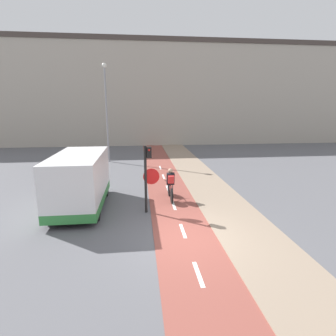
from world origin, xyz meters
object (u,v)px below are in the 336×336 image
at_px(cyclist_near, 170,185).
at_px(traffic_light_pole, 148,172).
at_px(van, 80,182).
at_px(street_lamp_far, 106,104).

bearing_deg(cyclist_near, traffic_light_pole, -128.32).
xyz_separation_m(traffic_light_pole, van, (-2.91, 0.85, -0.59)).
xyz_separation_m(cyclist_near, van, (-4.02, -0.56, 0.45)).
xyz_separation_m(traffic_light_pole, street_lamp_far, (-2.78, 10.82, 2.78)).
relative_size(street_lamp_far, cyclist_near, 4.34).
height_order(traffic_light_pole, cyclist_near, traffic_light_pole).
bearing_deg(traffic_light_pole, van, 163.75).
distance_m(street_lamp_far, van, 10.53).
relative_size(traffic_light_pole, cyclist_near, 1.63).
distance_m(traffic_light_pole, street_lamp_far, 11.51).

